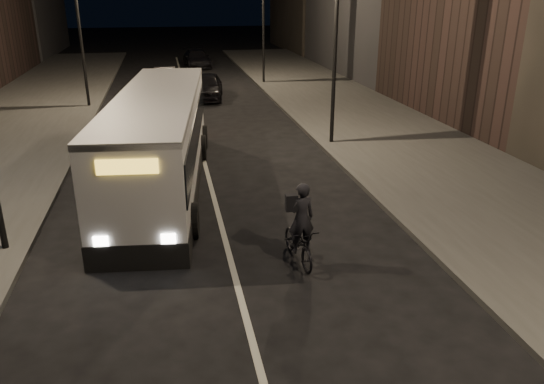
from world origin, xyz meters
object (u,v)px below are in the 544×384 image
streetlight_right_far (259,4)px  car_far (197,58)px  cyclist_on_bicycle (299,236)px  car_mid (165,76)px  city_bus (160,137)px  streetlight_right_mid (330,15)px  streetlight_left_far (82,8)px  car_near (207,86)px

streetlight_right_far → car_far: streetlight_right_far is taller
cyclist_on_bicycle → car_mid: cyclist_on_bicycle is taller
city_bus → car_mid: city_bus is taller
city_bus → streetlight_right_mid: bearing=34.9°
streetlight_left_far → car_mid: (4.08, 6.67, -4.69)m
streetlight_right_far → city_bus: (-6.93, -19.77, -3.63)m
streetlight_left_far → car_near: size_ratio=1.79×
cyclist_on_bicycle → car_mid: 26.77m
car_far → cyclist_on_bicycle: bearing=-94.1°
streetlight_right_far → car_near: (-4.11, -4.62, -4.59)m
streetlight_left_far → car_far: streetlight_left_far is taller
car_near → streetlight_right_far: bearing=55.4°
car_near → car_mid: (-2.48, 5.29, -0.11)m
streetlight_right_mid → city_bus: (-6.93, -3.77, -3.63)m
car_near → streetlight_left_far: bearing=-161.0°
streetlight_right_far → cyclist_on_bicycle: (-3.67, -25.94, -4.65)m
streetlight_right_mid → streetlight_left_far: size_ratio=1.00×
streetlight_right_mid → streetlight_left_far: 14.62m
cyclist_on_bicycle → streetlight_right_far: bearing=75.7°
city_bus → cyclist_on_bicycle: size_ratio=5.59×
streetlight_right_mid → streetlight_right_far: bearing=90.0°
car_far → streetlight_right_far: bearing=-73.0°
streetlight_right_far → cyclist_on_bicycle: bearing=-98.1°
city_bus → cyclist_on_bicycle: (3.26, -6.18, -1.02)m
car_mid → car_near: bearing=112.8°
streetlight_right_far → car_far: size_ratio=1.64×
streetlight_left_far → city_bus: streetlight_left_far is taller
streetlight_left_far → car_near: 8.12m
streetlight_left_far → city_bus: 14.72m
car_near → car_mid: size_ratio=1.12×
streetlight_right_mid → car_far: (-3.77, 25.70, -4.64)m
streetlight_right_mid → cyclist_on_bicycle: (-3.67, -9.94, -4.65)m
streetlight_right_mid → car_far: bearing=98.4°
city_bus → car_far: (3.16, 29.47, -1.01)m
car_mid → streetlight_right_far: bearing=171.9°
streetlight_right_mid → car_near: (-4.11, 11.38, -4.59)m
car_near → cyclist_on_bicycle: bearing=-81.8°
car_near → car_mid: 5.84m
streetlight_right_mid → car_mid: bearing=111.6°
streetlight_right_mid → streetlight_right_far: size_ratio=1.00×
streetlight_right_mid → car_mid: streetlight_right_mid is taller
streetlight_left_far → city_bus: bearing=-74.8°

